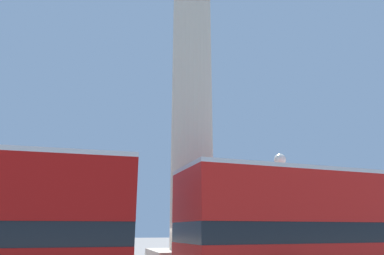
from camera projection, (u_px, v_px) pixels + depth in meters
The scene contains 3 objects.
monument_column at pixel (192, 72), 16.51m from camera, with size 4.71×4.71×24.19m.
bus_a at pixel (341, 234), 10.67m from camera, with size 10.38×3.29×4.18m.
street_lamp at pixel (283, 203), 13.88m from camera, with size 0.50×0.50×5.52m.
Camera 1 is at (-4.11, -14.47, 2.44)m, focal length 32.00 mm.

